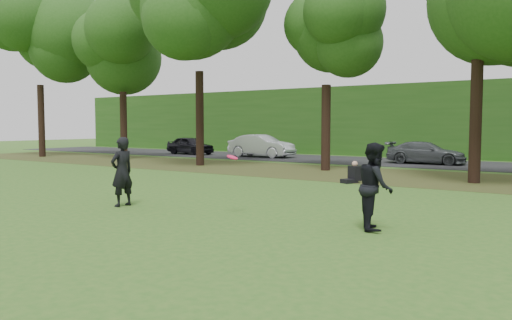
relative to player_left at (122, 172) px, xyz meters
The scene contains 9 objects.
ground 3.16m from the player_left, 22.45° to the right, with size 120.00×120.00×0.00m, color #2C5B1C.
leaf_litter 12.21m from the player_left, 76.76° to the left, with size 60.00×7.00×0.01m, color #513F1D.
street 20.06m from the player_left, 82.01° to the left, with size 70.00×7.00×0.02m, color black.
far_hedge 26.05m from the player_left, 83.84° to the left, with size 70.00×3.00×5.00m, color #224F16.
player_left is the anchor object (origin of this frame).
player_right 6.81m from the player_left, ahead, with size 0.89×0.69×1.83m, color black.
parked_cars 19.22m from the player_left, 85.84° to the left, with size 35.03×2.99×1.53m.
frisbee 3.37m from the player_left, ahead, with size 0.37×0.38×0.15m.
seated_person 9.14m from the player_left, 70.98° to the left, with size 0.67×0.83×0.83m.
Camera 1 is at (7.70, -7.88, 2.19)m, focal length 35.00 mm.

